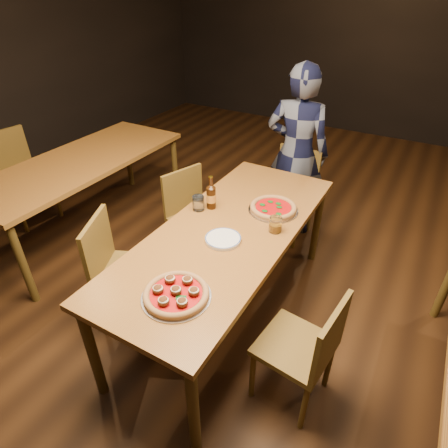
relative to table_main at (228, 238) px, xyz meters
The scene contains 16 objects.
ground 0.68m from the table_main, ahead, with size 9.00×9.00×0.00m, color black.
room_shell 1.18m from the table_main, ahead, with size 9.00×9.00×9.00m.
table_main is the anchor object (origin of this frame).
table_left 1.73m from the table_main, 169.99° to the left, with size 0.80×2.00×0.75m.
chair_main_nw 0.71m from the table_main, 145.73° to the right, with size 0.41×0.41×0.88m, color brown, non-canonical shape.
chair_main_sw 0.73m from the table_main, 141.32° to the left, with size 0.39×0.39×0.85m, color brown, non-canonical shape.
chair_main_e 0.79m from the table_main, 30.25° to the right, with size 0.38×0.38×0.82m, color brown, non-canonical shape.
chair_end 1.22m from the table_main, 91.27° to the left, with size 0.40×0.40×0.86m, color brown, non-canonical shape.
chair_nbr_left 2.42m from the table_main, behind, with size 0.44×0.44×0.94m, color brown, non-canonical shape.
pizza_meatball 0.68m from the table_main, 83.65° to the right, with size 0.36×0.36×0.07m.
pizza_margherita 0.41m from the table_main, 66.03° to the left, with size 0.35×0.35×0.05m.
plate_stack 0.15m from the table_main, 74.20° to the right, with size 0.22×0.22×0.02m, color white.
beer_bottle 0.34m from the table_main, 142.55° to the left, with size 0.07×0.07×0.24m.
water_glass 0.34m from the table_main, 158.99° to the left, with size 0.08×0.08×0.10m, color white.
amber_glass 0.33m from the table_main, 26.31° to the left, with size 0.08×0.08×0.10m, color #AE6913.
diner 1.34m from the table_main, 91.67° to the left, with size 0.57×0.38×1.57m, color black.
Camera 1 is at (0.97, -1.75, 2.11)m, focal length 30.00 mm.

